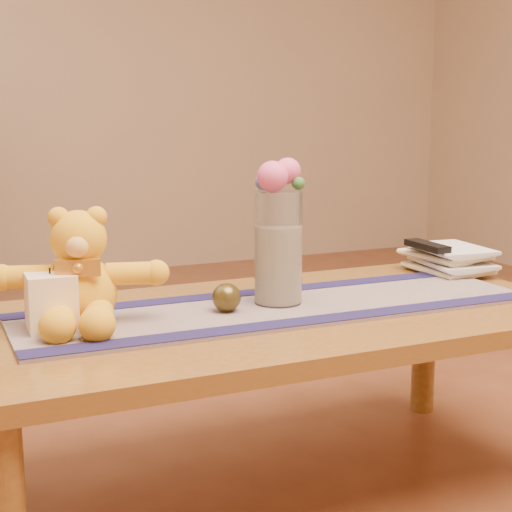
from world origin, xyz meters
name	(u,v)px	position (x,y,z in m)	size (l,w,h in m)	color
floor	(275,494)	(0.00, 0.00, 0.00)	(5.50, 5.50, 0.00)	brown
wall_back	(46,24)	(0.00, 2.75, 1.35)	(5.50, 5.50, 0.00)	tan
coffee_table_top	(276,319)	(0.00, 0.00, 0.43)	(1.40, 0.70, 0.04)	brown
table_leg_br	(424,345)	(0.64, 0.29, 0.21)	(0.07, 0.07, 0.41)	brown
persian_runner	(280,307)	(0.01, 0.01, 0.45)	(1.20, 0.35, 0.01)	#1A1F4B
runner_border_near	(310,320)	(0.01, -0.14, 0.46)	(1.20, 0.06, 0.00)	#1A1541
runner_border_far	(255,292)	(0.02, 0.15, 0.46)	(1.20, 0.06, 0.00)	#1A1541
teddy_bear	(80,269)	(-0.43, 0.05, 0.57)	(0.34, 0.28, 0.23)	gold
pillar_candle	(51,301)	(-0.50, 0.03, 0.52)	(0.10, 0.10, 0.12)	#FFE5BB
candle_wick	(50,271)	(-0.50, 0.03, 0.58)	(0.00, 0.00, 0.01)	black
glass_vase	(278,248)	(0.02, 0.03, 0.59)	(0.11, 0.11, 0.26)	silver
potpourri_fill	(278,264)	(0.02, 0.03, 0.55)	(0.09, 0.09, 0.18)	beige
rose_left	(273,176)	(0.00, 0.02, 0.75)	(0.07, 0.07, 0.07)	#E9528C
rose_right	(288,171)	(0.05, 0.04, 0.76)	(0.06, 0.06, 0.06)	#E9528C
blue_flower_back	(276,178)	(0.03, 0.07, 0.75)	(0.04, 0.04, 0.04)	#4B5BA2
blue_flower_side	(263,182)	(-0.01, 0.05, 0.74)	(0.04, 0.04, 0.04)	#4B5BA2
leaf_sprig	(298,183)	(0.06, 0.01, 0.74)	(0.03, 0.03, 0.03)	#33662D
bronze_ball	(226,297)	(-0.12, 0.01, 0.49)	(0.06, 0.06, 0.06)	#453A17
book_bottom	(424,272)	(0.54, 0.17, 0.46)	(0.17, 0.22, 0.02)	beige
book_lower	(427,265)	(0.55, 0.17, 0.48)	(0.16, 0.22, 0.02)	beige
book_upper	(422,258)	(0.53, 0.18, 0.50)	(0.17, 0.22, 0.02)	beige
book_top	(426,252)	(0.54, 0.17, 0.52)	(0.16, 0.22, 0.02)	beige
tv_remote	(427,246)	(0.54, 0.16, 0.54)	(0.04, 0.16, 0.02)	black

